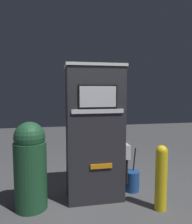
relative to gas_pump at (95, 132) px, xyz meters
name	(u,v)px	position (x,y,z in m)	size (l,w,h in m)	color
ground_plane	(98,205)	(0.00, -0.26, -1.00)	(14.00, 14.00, 0.00)	#4C4C4F
gas_pump	(95,132)	(0.00, 0.00, 0.00)	(0.92, 0.55, 1.99)	#28282D
safety_bollard	(161,176)	(0.81, -0.53, -0.52)	(0.16, 0.16, 0.89)	yellow
trash_bin	(30,165)	(-0.91, -0.16, -0.38)	(0.44, 0.44, 1.20)	#1E4C2D
squeegee_bucket	(132,181)	(0.63, 0.08, -0.83)	(0.23, 0.23, 0.72)	#1E478C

